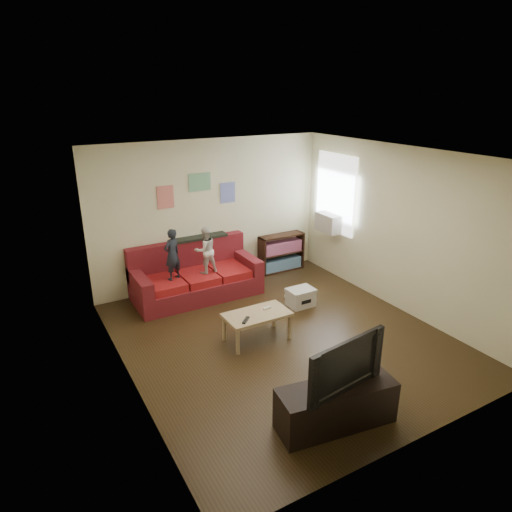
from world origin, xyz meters
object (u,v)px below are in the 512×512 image
child_a (172,254)px  bookshelf (281,254)px  sofa (195,278)px  coffee_table (257,317)px  television (339,362)px  file_box (301,297)px  tv_stand (336,405)px  child_b (205,250)px

child_a → bookshelf: size_ratio=0.93×
sofa → child_a: bearing=-158.7°
sofa → child_a: (-0.45, -0.18, 0.58)m
coffee_table → television: 2.07m
file_box → tv_stand: (-1.35, -2.62, 0.09)m
tv_stand → file_box: bearing=71.1°
bookshelf → television: (-1.94, -4.17, 0.47)m
child_a → tv_stand: (0.50, -3.76, -0.66)m
bookshelf → tv_stand: bookshelf is taller
child_b → tv_stand: 3.81m
coffee_table → bookshelf: size_ratio=1.01×
child_a → coffee_table: (0.64, -1.74, -0.54)m
coffee_table → file_box: bearing=26.7°
child_a → television: child_a is taller
bookshelf → file_box: (-0.59, -1.55, -0.18)m
bookshelf → sofa: bearing=-173.1°
child_a → coffee_table: bearing=86.8°
television → child_a: bearing=89.7°
file_box → coffee_table: bearing=-153.3°
television → child_b: bearing=80.6°
child_a → television: bearing=74.1°
coffee_table → file_box: coffee_table is taller
file_box → television: bearing=-117.3°
sofa → tv_stand: size_ratio=1.67×
child_a → coffee_table: 1.93m
bookshelf → tv_stand: (-1.94, -4.17, -0.09)m
child_a → file_box: size_ratio=1.97×
coffee_table → television: size_ratio=0.90×
coffee_table → child_a: bearing=110.2°
child_a → coffee_table: size_ratio=0.92×
child_b → television: child_b is taller
child_a → bookshelf: child_a is taller
sofa → child_b: bearing=-50.0°
sofa → bookshelf: sofa is taller
file_box → child_a: bearing=148.5°
bookshelf → television: size_ratio=0.89×
child_b → child_a: bearing=-3.4°
file_box → television: size_ratio=0.42×
sofa → child_b: child_b is taller
file_box → tv_stand: tv_stand is taller
sofa → coffee_table: sofa is taller
coffee_table → television: bearing=-94.1°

